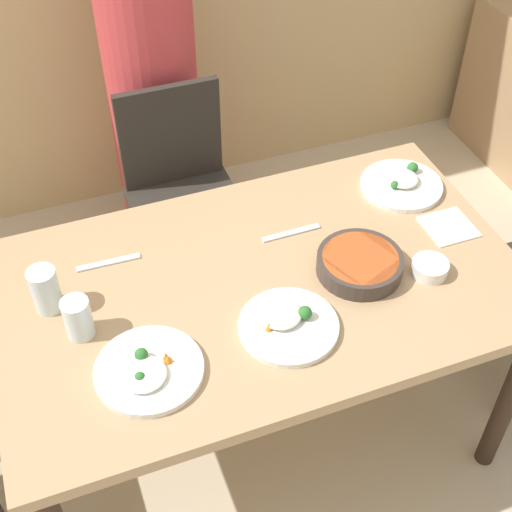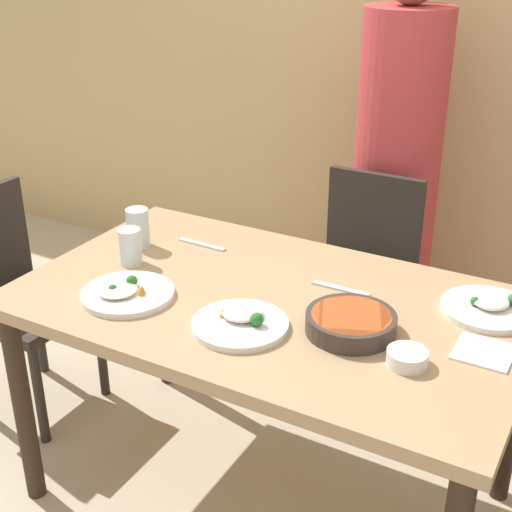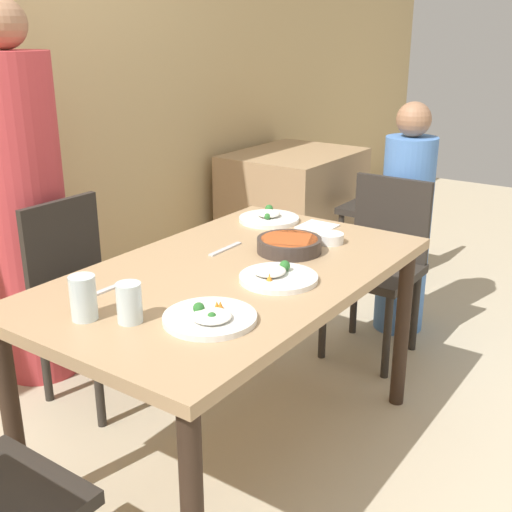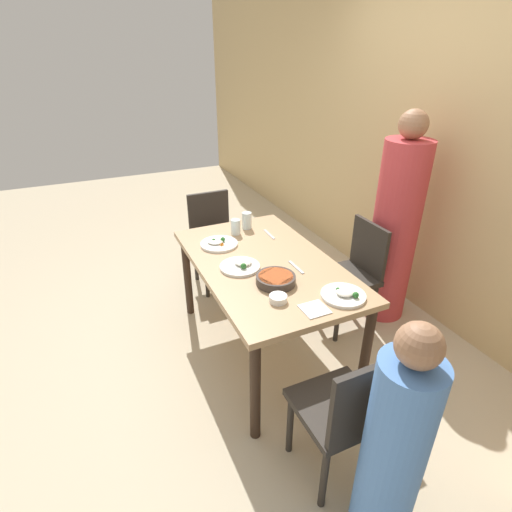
{
  "view_description": "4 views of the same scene",
  "coord_description": "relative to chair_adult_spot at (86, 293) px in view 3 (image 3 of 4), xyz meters",
  "views": [
    {
      "loc": [
        -0.48,
        -1.26,
        2.14
      ],
      "look_at": [
        -0.01,
        0.01,
        0.82
      ],
      "focal_mm": 50.0,
      "sensor_mm": 36.0,
      "label": 1
    },
    {
      "loc": [
        0.85,
        -1.58,
        1.71
      ],
      "look_at": [
        -0.09,
        0.08,
        0.81
      ],
      "focal_mm": 50.0,
      "sensor_mm": 36.0,
      "label": 2
    },
    {
      "loc": [
        -1.63,
        -1.24,
        1.52
      ],
      "look_at": [
        0.01,
        -0.09,
        0.8
      ],
      "focal_mm": 45.0,
      "sensor_mm": 36.0,
      "label": 3
    },
    {
      "loc": [
        2.09,
        -1.01,
        2.0
      ],
      "look_at": [
        -0.04,
        -0.05,
        0.77
      ],
      "focal_mm": 28.0,
      "sensor_mm": 36.0,
      "label": 4
    }
  ],
  "objects": [
    {
      "name": "ground_plane",
      "position": [
        0.01,
        -0.76,
        -0.47
      ],
      "size": [
        10.0,
        10.0,
        0.0
      ],
      "primitive_type": "plane",
      "color": "beige"
    },
    {
      "name": "dining_table",
      "position": [
        0.01,
        -0.76,
        0.18
      ],
      "size": [
        1.45,
        0.86,
        0.73
      ],
      "color": "tan",
      "rests_on": "ground_plane"
    },
    {
      "name": "chair_adult_spot",
      "position": [
        0.0,
        0.0,
        0.0
      ],
      "size": [
        0.4,
        0.4,
        0.85
      ],
      "color": "#2D2823",
      "rests_on": "ground_plane"
    },
    {
      "name": "chair_child_spot",
      "position": [
        1.07,
        -0.84,
        0.0
      ],
      "size": [
        0.4,
        0.4,
        0.85
      ],
      "rotation": [
        0.0,
        0.0,
        -1.57
      ],
      "color": "#2D2823",
      "rests_on": "ground_plane"
    },
    {
      "name": "person_adult",
      "position": [
        0.0,
        0.35,
        0.28
      ],
      "size": [
        0.35,
        0.35,
        1.63
      ],
      "color": "#C63D42",
      "rests_on": "ground_plane"
    },
    {
      "name": "person_child",
      "position": [
        1.37,
        -0.84,
        0.08
      ],
      "size": [
        0.25,
        0.25,
        1.18
      ],
      "color": "#5184D1",
      "rests_on": "ground_plane"
    },
    {
      "name": "bowl_curry",
      "position": [
        0.29,
        -0.82,
        0.29
      ],
      "size": [
        0.24,
        0.24,
        0.05
      ],
      "color": "#3D332D",
      "rests_on": "dining_table"
    },
    {
      "name": "plate_rice_adult",
      "position": [
        -0.35,
        -0.96,
        0.28
      ],
      "size": [
        0.27,
        0.27,
        0.05
      ],
      "color": "white",
      "rests_on": "dining_table"
    },
    {
      "name": "plate_rice_child",
      "position": [
        0.02,
        -0.94,
        0.28
      ],
      "size": [
        0.26,
        0.26,
        0.05
      ],
      "color": "white",
      "rests_on": "dining_table"
    },
    {
      "name": "plate_noodles",
      "position": [
        0.58,
        -0.54,
        0.28
      ],
      "size": [
        0.26,
        0.26,
        0.05
      ],
      "color": "white",
      "rests_on": "dining_table"
    },
    {
      "name": "bowl_rice_small",
      "position": [
        0.47,
        -0.9,
        0.29
      ],
      "size": [
        0.1,
        0.1,
        0.04
      ],
      "color": "white",
      "rests_on": "dining_table"
    },
    {
      "name": "glass_water_tall",
      "position": [
        -0.48,
        -0.77,
        0.32
      ],
      "size": [
        0.07,
        0.07,
        0.12
      ],
      "color": "silver",
      "rests_on": "dining_table"
    },
    {
      "name": "glass_water_short",
      "position": [
        -0.54,
        -0.65,
        0.33
      ],
      "size": [
        0.08,
        0.08,
        0.13
      ],
      "color": "silver",
      "rests_on": "dining_table"
    },
    {
      "name": "napkin_folded",
      "position": [
        0.62,
        -0.75,
        0.27
      ],
      "size": [
        0.14,
        0.14,
        0.01
      ],
      "color": "white",
      "rests_on": "dining_table"
    },
    {
      "name": "fork_steel",
      "position": [
        0.17,
        -0.61,
        0.27
      ],
      "size": [
        0.18,
        0.02,
        0.01
      ],
      "color": "silver",
      "rests_on": "dining_table"
    },
    {
      "name": "spoon_steel",
      "position": [
        -0.36,
        -0.55,
        0.27
      ],
      "size": [
        0.18,
        0.03,
        0.01
      ],
      "color": "silver",
      "rests_on": "dining_table"
    },
    {
      "name": "background_table",
      "position": [
        2.05,
        0.25,
        -0.11
      ],
      "size": [
        0.9,
        0.71,
        0.72
      ],
      "color": "tan",
      "rests_on": "ground_plane"
    },
    {
      "name": "chair_background",
      "position": [
        2.05,
        -0.44,
        0.0
      ],
      "size": [
        0.4,
        0.4,
        0.85
      ],
      "rotation": [
        0.0,
        0.0,
        3.14
      ],
      "color": "#2D2823",
      "rests_on": "ground_plane"
    }
  ]
}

